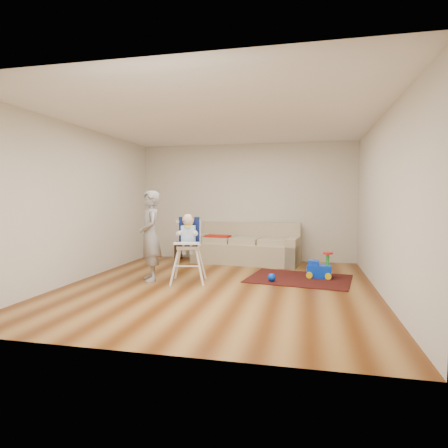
% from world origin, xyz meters
% --- Properties ---
extents(ground, '(5.50, 5.50, 0.00)m').
position_xyz_m(ground, '(0.00, 0.00, 0.00)').
color(ground, '#532407').
rests_on(ground, ground).
extents(room_envelope, '(5.04, 5.52, 2.72)m').
position_xyz_m(room_envelope, '(0.00, 0.53, 1.88)').
color(room_envelope, beige).
rests_on(room_envelope, ground).
extents(sofa, '(2.41, 1.21, 0.90)m').
position_xyz_m(sofa, '(0.09, 2.30, 0.45)').
color(sofa, tan).
rests_on(sofa, ground).
extents(side_table, '(0.45, 0.45, 0.45)m').
position_xyz_m(side_table, '(-1.32, 2.29, 0.22)').
color(side_table, black).
rests_on(side_table, ground).
extents(area_rug, '(1.96, 1.59, 0.01)m').
position_xyz_m(area_rug, '(1.28, 0.84, 0.01)').
color(area_rug, black).
rests_on(area_rug, ground).
extents(ride_on_toy, '(0.45, 0.34, 0.47)m').
position_xyz_m(ride_on_toy, '(1.64, 1.00, 0.25)').
color(ride_on_toy, '#0739E4').
rests_on(ride_on_toy, area_rug).
extents(toy_ball, '(0.14, 0.14, 0.14)m').
position_xyz_m(toy_ball, '(0.83, 0.48, 0.08)').
color(toy_ball, '#0739E4').
rests_on(toy_ball, area_rug).
extents(high_chair, '(0.65, 0.65, 1.19)m').
position_xyz_m(high_chair, '(-0.57, 0.17, 0.57)').
color(high_chair, white).
rests_on(high_chair, ground).
extents(adult, '(0.63, 0.69, 1.58)m').
position_xyz_m(adult, '(-1.27, 0.17, 0.79)').
color(adult, '#98989B').
rests_on(adult, ground).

